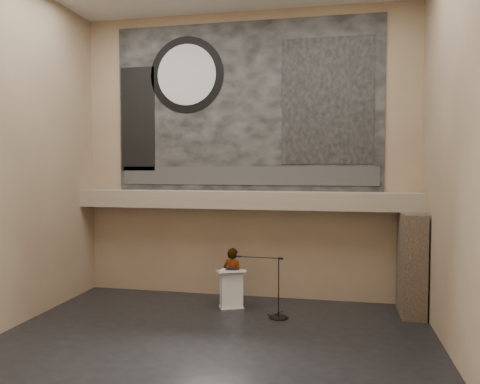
# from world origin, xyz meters

# --- Properties ---
(floor) EXTENTS (10.00, 10.00, 0.00)m
(floor) POSITION_xyz_m (0.00, 0.00, 0.00)
(floor) COLOR black
(floor) RESTS_ON ground
(wall_back) EXTENTS (10.00, 0.02, 8.50)m
(wall_back) POSITION_xyz_m (0.00, 4.00, 4.25)
(wall_back) COLOR #8F735A
(wall_back) RESTS_ON floor
(wall_front) EXTENTS (10.00, 0.02, 8.50)m
(wall_front) POSITION_xyz_m (0.00, -4.00, 4.25)
(wall_front) COLOR #8F735A
(wall_front) RESTS_ON floor
(wall_left) EXTENTS (0.02, 8.00, 8.50)m
(wall_left) POSITION_xyz_m (-5.00, 0.00, 4.25)
(wall_left) COLOR #8F735A
(wall_left) RESTS_ON floor
(wall_right) EXTENTS (0.02, 8.00, 8.50)m
(wall_right) POSITION_xyz_m (5.00, 0.00, 4.25)
(wall_right) COLOR #8F735A
(wall_right) RESTS_ON floor
(soffit) EXTENTS (10.00, 0.80, 0.50)m
(soffit) POSITION_xyz_m (0.00, 3.60, 2.95)
(soffit) COLOR gray
(soffit) RESTS_ON wall_back
(sprinkler_left) EXTENTS (0.04, 0.04, 0.06)m
(sprinkler_left) POSITION_xyz_m (-1.60, 3.55, 2.67)
(sprinkler_left) COLOR #B2893D
(sprinkler_left) RESTS_ON soffit
(sprinkler_right) EXTENTS (0.04, 0.04, 0.06)m
(sprinkler_right) POSITION_xyz_m (1.90, 3.55, 2.67)
(sprinkler_right) COLOR #B2893D
(sprinkler_right) RESTS_ON soffit
(banner) EXTENTS (8.00, 0.05, 5.00)m
(banner) POSITION_xyz_m (0.00, 3.97, 5.70)
(banner) COLOR black
(banner) RESTS_ON wall_back
(banner_text_strip) EXTENTS (7.76, 0.02, 0.55)m
(banner_text_strip) POSITION_xyz_m (0.00, 3.93, 3.65)
(banner_text_strip) COLOR #2F2F2F
(banner_text_strip) RESTS_ON banner
(banner_clock_rim) EXTENTS (2.30, 0.02, 2.30)m
(banner_clock_rim) POSITION_xyz_m (-1.80, 3.93, 6.70)
(banner_clock_rim) COLOR black
(banner_clock_rim) RESTS_ON banner
(banner_clock_face) EXTENTS (1.84, 0.02, 1.84)m
(banner_clock_face) POSITION_xyz_m (-1.80, 3.91, 6.70)
(banner_clock_face) COLOR silver
(banner_clock_face) RESTS_ON banner
(banner_building_print) EXTENTS (2.60, 0.02, 3.60)m
(banner_building_print) POSITION_xyz_m (2.40, 3.93, 5.80)
(banner_building_print) COLOR black
(banner_building_print) RESTS_ON banner
(banner_brick_print) EXTENTS (1.10, 0.02, 3.20)m
(banner_brick_print) POSITION_xyz_m (-3.40, 3.93, 5.40)
(banner_brick_print) COLOR black
(banner_brick_print) RESTS_ON banner
(stone_pier) EXTENTS (0.60, 1.40, 2.70)m
(stone_pier) POSITION_xyz_m (4.65, 3.15, 1.35)
(stone_pier) COLOR #3D3125
(stone_pier) RESTS_ON floor
(lectern) EXTENTS (0.89, 0.78, 1.14)m
(lectern) POSITION_xyz_m (-0.11, 2.56, 0.55)
(lectern) COLOR silver
(lectern) RESTS_ON floor
(binder) EXTENTS (0.38, 0.34, 0.04)m
(binder) POSITION_xyz_m (-0.08, 2.55, 1.12)
(binder) COLOR black
(binder) RESTS_ON lectern
(papers) EXTENTS (0.25, 0.32, 0.00)m
(papers) POSITION_xyz_m (-0.29, 2.54, 1.10)
(papers) COLOR silver
(papers) RESTS_ON lectern
(speaker_person) EXTENTS (0.69, 0.56, 1.66)m
(speaker_person) POSITION_xyz_m (-0.14, 2.86, 0.83)
(speaker_person) COLOR silver
(speaker_person) RESTS_ON floor
(mic_stand) EXTENTS (1.38, 0.52, 1.59)m
(mic_stand) POSITION_xyz_m (1.20, 2.12, 0.24)
(mic_stand) COLOR black
(mic_stand) RESTS_ON floor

